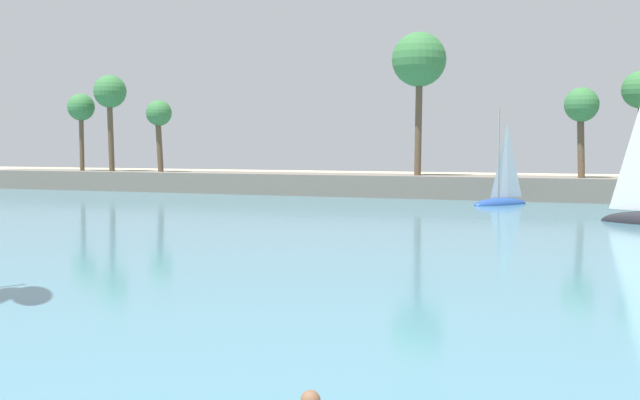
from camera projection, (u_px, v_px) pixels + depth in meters
sea at (521, 208)px, 56.41m from camera, size 220.00×96.85×0.06m
palm_headland at (531, 168)px, 64.19m from camera, size 104.39×6.00×13.05m
sailboat_mid_bay at (501, 195)px, 58.71m from camera, size 3.90×4.92×7.11m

